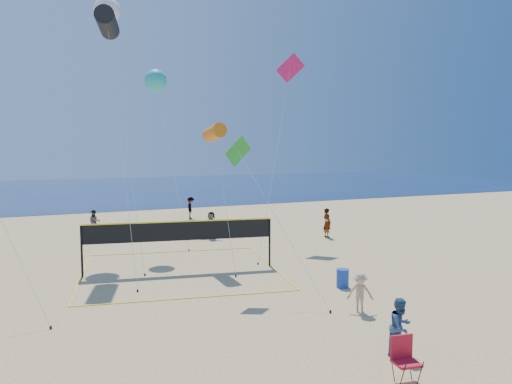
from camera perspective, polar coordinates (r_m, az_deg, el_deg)
name	(u,v)px	position (r m, az deg, el deg)	size (l,w,h in m)	color
ocean	(76,190)	(72.05, -19.88, 0.18)	(140.00, 50.00, 0.03)	#10204D
bystander_a	(401,327)	(15.39, 16.20, -14.56)	(0.81, 0.63, 1.67)	#2F4D76
bystander_b	(360,293)	(18.74, 11.81, -11.19)	(0.94, 0.54, 1.46)	tan
far_person_1	(211,225)	(32.59, -5.14, -3.79)	(1.64, 0.52, 1.76)	gray
far_person_2	(327,223)	(33.24, 8.12, -3.50)	(0.70, 0.46, 1.93)	gray
far_person_3	(94,222)	(36.09, -17.99, -3.27)	(0.79, 0.61, 1.62)	gray
far_person_4	(191,208)	(41.78, -7.47, -1.80)	(1.15, 0.66, 1.79)	gray
camp_chair	(404,356)	(13.94, 16.57, -17.50)	(0.70, 0.84, 1.28)	red
trash_barrel	(343,278)	(21.85, 9.87, -9.69)	(0.52, 0.52, 0.79)	#193EA5
volleyball_net	(180,237)	(24.24, -8.72, -5.08)	(10.60, 10.48, 2.44)	black
kite_1	(107,23)	(28.62, -16.64, 18.03)	(1.62, 8.62, 13.11)	black
kite_2	(215,133)	(25.65, -4.77, 6.76)	(0.75, 4.22, 7.18)	orange
kite_4	(244,161)	(20.68, -1.41, 3.56)	(2.44, 4.70, 6.46)	green
kite_5	(289,76)	(32.41, 3.81, 13.10)	(5.97, 6.27, 11.92)	#CF195B
kite_6	(107,11)	(32.31, -16.67, 19.24)	(1.79, 9.13, 14.70)	white
kite_7	(156,81)	(30.18, -11.40, 12.38)	(2.21, 2.77, 10.44)	#29B2B6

